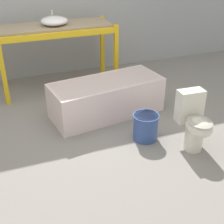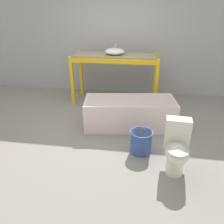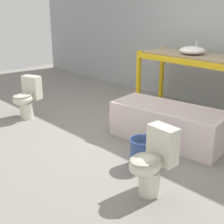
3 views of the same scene
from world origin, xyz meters
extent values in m
plane|color=gray|center=(0.00, 0.00, 0.00)|extent=(12.00, 12.00, 0.00)
cube|color=yellow|center=(-0.84, 0.95, 0.56)|extent=(0.07, 0.07, 1.11)
cube|color=yellow|center=(1.04, 0.95, 0.56)|extent=(0.07, 0.07, 1.11)
cube|color=yellow|center=(-0.84, 1.68, 0.56)|extent=(0.07, 0.07, 1.11)
cube|color=yellow|center=(1.04, 1.68, 0.56)|extent=(0.07, 0.07, 1.11)
cube|color=yellow|center=(0.10, 0.95, 1.03)|extent=(1.88, 0.06, 0.09)
cube|color=yellow|center=(0.10, 1.68, 1.03)|extent=(1.88, 0.06, 0.09)
cube|color=#998466|center=(0.10, 1.32, 1.09)|extent=(1.81, 0.65, 0.04)
ellipsoid|color=white|center=(0.09, 1.29, 1.18)|extent=(0.44, 0.45, 0.14)
cylinder|color=silver|center=(0.09, 1.42, 1.29)|extent=(0.02, 0.02, 0.08)
cube|color=silver|center=(0.54, 0.07, 0.27)|extent=(1.73, 0.91, 0.54)
cube|color=beige|center=(0.54, 0.07, 0.42)|extent=(1.64, 0.82, 0.23)
cylinder|color=silver|center=(1.25, -1.19, 0.14)|extent=(0.23, 0.23, 0.28)
ellipsoid|color=silver|center=(1.25, -1.26, 0.37)|extent=(0.33, 0.40, 0.21)
ellipsoid|color=#B3AF9F|center=(1.25, -1.26, 0.44)|extent=(0.31, 0.38, 0.03)
cube|color=silver|center=(1.26, -1.00, 0.52)|extent=(0.34, 0.19, 0.42)
cylinder|color=#334C8C|center=(0.79, -0.76, 0.18)|extent=(0.32, 0.32, 0.36)
cylinder|color=#334C8C|center=(0.79, -0.76, 0.35)|extent=(0.34, 0.34, 0.02)
camera|label=1|loc=(-0.86, -3.87, 2.33)|focal=50.00mm
camera|label=2|loc=(0.77, -3.64, 2.01)|focal=35.00mm
camera|label=3|loc=(3.08, -3.49, 1.95)|focal=50.00mm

